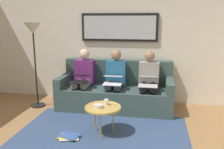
# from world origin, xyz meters

# --- Properties ---
(wall_rear) EXTENTS (6.00, 0.12, 2.60)m
(wall_rear) POSITION_xyz_m (0.00, -2.60, 1.30)
(wall_rear) COLOR beige
(wall_rear) RESTS_ON ground_plane
(area_rug) EXTENTS (2.60, 1.80, 0.01)m
(area_rug) POSITION_xyz_m (0.00, -0.85, 0.00)
(area_rug) COLOR #33476B
(area_rug) RESTS_ON ground_plane
(couch) EXTENTS (2.20, 0.90, 0.90)m
(couch) POSITION_xyz_m (0.00, -2.12, 0.31)
(couch) COLOR #384C47
(couch) RESTS_ON ground_plane
(framed_mirror) EXTENTS (1.57, 0.05, 0.56)m
(framed_mirror) POSITION_xyz_m (0.00, -2.51, 1.55)
(framed_mirror) COLOR black
(coffee_table) EXTENTS (0.55, 0.55, 0.44)m
(coffee_table) POSITION_xyz_m (-0.01, -0.90, 0.42)
(coffee_table) COLOR tan
(coffee_table) RESTS_ON ground_plane
(cup) EXTENTS (0.07, 0.07, 0.09)m
(cup) POSITION_xyz_m (-0.04, -0.99, 0.48)
(cup) COLOR silver
(cup) RESTS_ON coffee_table
(bowl) EXTENTS (0.14, 0.14, 0.05)m
(bowl) POSITION_xyz_m (0.05, -0.86, 0.46)
(bowl) COLOR beige
(bowl) RESTS_ON coffee_table
(person_left) EXTENTS (0.38, 0.58, 1.14)m
(person_left) POSITION_xyz_m (-0.64, -2.05, 0.61)
(person_left) COLOR gray
(person_left) RESTS_ON couch
(laptop_silver) EXTENTS (0.34, 0.39, 0.17)m
(laptop_silver) POSITION_xyz_m (-0.64, -1.82, 0.63)
(laptop_silver) COLOR silver
(person_middle) EXTENTS (0.38, 0.58, 1.14)m
(person_middle) POSITION_xyz_m (0.00, -2.05, 0.61)
(person_middle) COLOR #235B84
(person_middle) RESTS_ON couch
(laptop_white) EXTENTS (0.33, 0.35, 0.15)m
(laptop_white) POSITION_xyz_m (0.00, -1.80, 0.63)
(laptop_white) COLOR white
(person_right) EXTENTS (0.38, 0.58, 1.14)m
(person_right) POSITION_xyz_m (0.64, -2.05, 0.61)
(person_right) COLOR #66236B
(person_right) RESTS_ON couch
(laptop_black) EXTENTS (0.34, 0.34, 0.15)m
(laptop_black) POSITION_xyz_m (0.64, -1.80, 0.62)
(laptop_black) COLOR black
(magazine_stack) EXTENTS (0.33, 0.28, 0.04)m
(magazine_stack) POSITION_xyz_m (0.45, -0.66, 0.03)
(magazine_stack) COLOR red
(magazine_stack) RESTS_ON ground_plane
(standing_lamp) EXTENTS (0.32, 0.32, 1.66)m
(standing_lamp) POSITION_xyz_m (1.55, -1.85, 1.37)
(standing_lamp) COLOR black
(standing_lamp) RESTS_ON ground_plane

